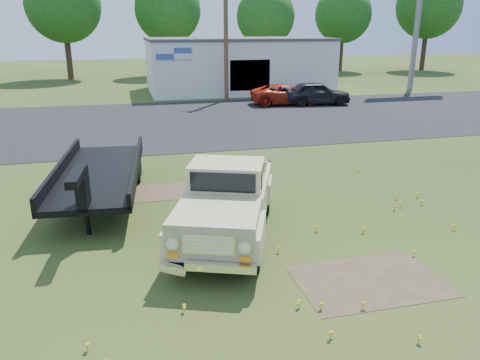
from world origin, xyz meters
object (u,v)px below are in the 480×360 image
Objects in this scene: flatbed_trailer at (99,169)px; dark_sedan at (316,93)px; vintage_pickup_truck at (227,200)px; red_pickup at (287,94)px.

flatbed_trailer is 20.28m from dark_sedan.
dark_sedan is (10.25, 18.79, -0.20)m from vintage_pickup_truck.
flatbed_trailer is at bearing 148.67° from red_pickup.
dark_sedan is (1.86, -0.53, 0.09)m from red_pickup.
dark_sedan reaches higher than red_pickup.
flatbed_trailer is 1.53× the size of dark_sedan.
flatbed_trailer is at bearing 152.20° from vintage_pickup_truck.
vintage_pickup_truck reaches higher than flatbed_trailer.
flatbed_trailer is at bearing 146.27° from dark_sedan.
red_pickup is 1.94m from dark_sedan.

